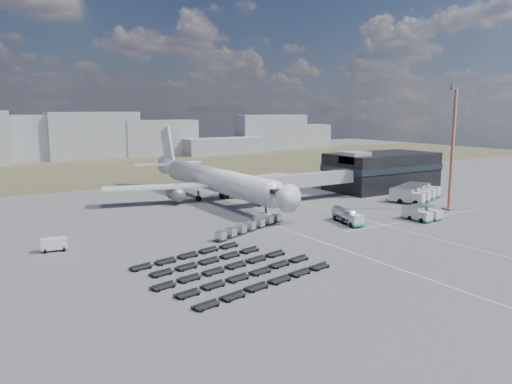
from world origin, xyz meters
TOP-DOWN VIEW (x-y plane):
  - ground at (0.00, 0.00)m, footprint 420.00×420.00m
  - grass_strip at (0.00, 110.00)m, footprint 420.00×90.00m
  - lane_markings at (9.77, 3.00)m, footprint 47.12×110.00m
  - terminal at (47.77, 23.96)m, footprint 30.40×16.40m
  - jet_bridge at (15.90, 20.42)m, footprint 30.30×3.80m
  - airliner at (0.00, 32.38)m, footprint 51.59×64.53m
  - skyline at (-25.21, 152.01)m, footprint 294.31×25.92m
  - fuel_tanker at (10.97, -3.10)m, footprint 4.04×9.20m
  - pushback_tug at (-2.00, 7.09)m, footprint 3.80×2.81m
  - utility_van at (-40.95, 6.55)m, footprint 4.08×2.28m
  - catering_truck at (6.10, 35.59)m, footprint 3.62×7.13m
  - service_trucks_near at (25.92, -8.52)m, footprint 5.24×6.24m
  - service_trucks_far at (42.48, 7.28)m, footprint 16.29×12.66m
  - uld_row at (-8.11, 1.55)m, footprint 18.75×9.19m
  - baggage_dollies at (-22.75, -16.18)m, footprint 25.60×22.59m
  - floodlight_mast at (39.44, -4.64)m, footprint 2.59×2.10m

SIDE VIEW (x-z plane):
  - ground at x=0.00m, z-range 0.00..0.00m
  - grass_strip at x=0.00m, z-range 0.00..0.01m
  - lane_markings at x=9.77m, z-range 0.00..0.01m
  - baggage_dollies at x=-22.75m, z-range 0.00..0.72m
  - pushback_tug at x=-2.00m, z-range 0.00..1.52m
  - uld_row at x=-8.11m, z-range 0.15..1.69m
  - utility_van at x=-40.95m, z-range 0.00..2.10m
  - service_trucks_near at x=25.92m, z-range 0.11..2.58m
  - fuel_tanker at x=10.97m, z-range 0.00..2.89m
  - catering_truck at x=6.10m, z-range 0.04..3.18m
  - service_trucks_far at x=42.48m, z-range 0.14..3.33m
  - jet_bridge at x=15.90m, z-range 1.53..8.58m
  - terminal at x=47.77m, z-range -0.25..10.75m
  - airliner at x=0.00m, z-range -3.52..14.10m
  - skyline at x=-25.21m, z-range -1.89..21.94m
  - floodlight_mast at x=39.44m, z-range 0.03..27.19m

